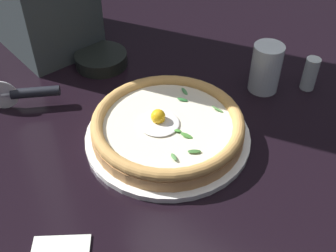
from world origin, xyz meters
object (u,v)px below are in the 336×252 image
side_bowl (101,59)px  drinking_glass (265,71)px  pizza (168,125)px  pizza_cutter (27,93)px  pepper_shaker (310,74)px

side_bowl → drinking_glass: 0.39m
side_bowl → drinking_glass: (-0.35, -0.17, 0.03)m
pizza → pizza_cutter: (0.29, 0.12, 0.00)m
pizza → pepper_shaker: size_ratio=3.84×
pizza → side_bowl: pizza is taller
drinking_glass → side_bowl: bearing=26.0°
drinking_glass → pizza_cutter: bearing=47.5°
side_bowl → pizza: bearing=162.2°
side_bowl → pizza_cutter: (-0.00, 0.21, 0.02)m
pepper_shaker → pizza_cutter: bearing=46.6°
pizza → drinking_glass: 0.27m
side_bowl → drinking_glass: bearing=-154.0°
side_bowl → pizza_cutter: 0.21m
pizza → pizza_cutter: bearing=21.6°
pizza_cutter → side_bowl: bearing=-89.6°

